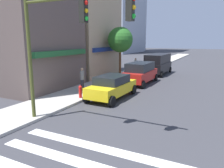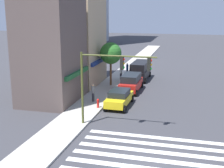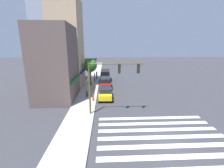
% 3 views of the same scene
% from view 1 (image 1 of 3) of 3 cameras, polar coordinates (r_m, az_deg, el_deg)
% --- Properties ---
extents(storefront_row, '(14.37, 5.30, 15.56)m').
position_cam_1_polar(storefront_row, '(22.33, -10.92, 18.41)').
color(storefront_row, brown).
rests_on(storefront_row, ground_plane).
extents(traffic_signal, '(0.32, 5.83, 5.85)m').
position_cam_1_polar(traffic_signal, '(9.77, -12.14, 13.10)').
color(traffic_signal, '#474C1E').
rests_on(traffic_signal, ground_plane).
extents(sedan_yellow, '(4.44, 2.02, 1.59)m').
position_cam_1_polar(sedan_yellow, '(14.98, -0.00, -0.59)').
color(sedan_yellow, yellow).
rests_on(sedan_yellow, ground_plane).
extents(suv_red, '(4.71, 2.12, 1.94)m').
position_cam_1_polar(suv_red, '(20.16, 7.36, 3.01)').
color(suv_red, '#B21E19').
rests_on(suv_red, ground_plane).
extents(van_black, '(5.03, 2.22, 2.34)m').
position_cam_1_polar(van_black, '(25.93, 11.91, 5.32)').
color(van_black, black).
rests_on(van_black, ground_plane).
extents(pedestrian_white_shirt, '(0.32, 0.32, 1.77)m').
position_cam_1_polar(pedestrian_white_shirt, '(25.39, 6.14, 4.89)').
color(pedestrian_white_shirt, '#23232D').
rests_on(pedestrian_white_shirt, sidewalk_left).
extents(pedestrian_blue_shirt, '(0.32, 0.32, 1.77)m').
position_cam_1_polar(pedestrian_blue_shirt, '(27.57, 8.57, 5.35)').
color(pedestrian_blue_shirt, '#23232D').
rests_on(pedestrian_blue_shirt, sidewalk_left).
extents(pedestrian_grey_coat, '(0.32, 0.32, 1.77)m').
position_cam_1_polar(pedestrian_grey_coat, '(16.68, -7.79, 1.36)').
color(pedestrian_grey_coat, '#23232D').
rests_on(pedestrian_grey_coat, sidewalk_left).
extents(fire_hydrant, '(0.24, 0.24, 0.84)m').
position_cam_1_polar(fire_hydrant, '(14.76, -8.27, -1.81)').
color(fire_hydrant, red).
rests_on(fire_hydrant, sidewalk_left).
extents(street_tree, '(2.55, 2.55, 5.10)m').
position_cam_1_polar(street_tree, '(22.55, 2.17, 11.44)').
color(street_tree, brown).
rests_on(street_tree, sidewalk_left).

